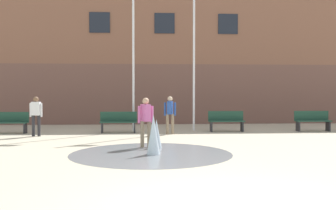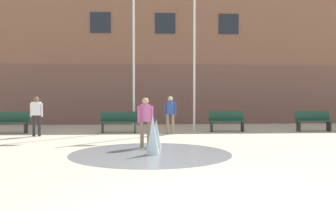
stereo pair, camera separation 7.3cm
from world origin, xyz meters
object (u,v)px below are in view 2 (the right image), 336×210
object	(u,v)px
teen_by_trashcan	(170,112)
adult_near_bench	(145,118)
flagpole_left	(134,46)
park_bench_far_left	(10,122)
park_bench_center	(227,121)
adult_in_red	(36,113)
park_bench_under_left_flagpole	(119,122)
park_bench_far_right	(313,121)
flagpole_right	(195,43)

from	to	relation	value
teen_by_trashcan	adult_near_bench	distance (m)	4.05
flagpole_left	adult_near_bench	bearing A→B (deg)	-85.02
park_bench_far_left	park_bench_center	bearing A→B (deg)	1.01
park_bench_far_left	adult_in_red	xyz separation A→B (m)	(1.46, -1.24, 0.45)
park_bench_far_left	adult_in_red	bearing A→B (deg)	-40.18
park_bench_far_left	teen_by_trashcan	xyz separation A→B (m)	(6.86, -0.77, 0.45)
park_bench_center	adult_near_bench	world-z (taller)	adult_near_bench
adult_in_red	park_bench_under_left_flagpole	bearing A→B (deg)	27.19
park_bench_under_left_flagpole	adult_near_bench	xyz separation A→B (m)	(1.14, -4.64, 0.45)
teen_by_trashcan	adult_in_red	xyz separation A→B (m)	(-5.40, -0.47, 0.00)
teen_by_trashcan	flagpole_left	world-z (taller)	flagpole_left
park_bench_center	flagpole_left	world-z (taller)	flagpole_left
park_bench_far_right	adult_near_bench	distance (m)	8.97
park_bench_far_left	park_bench_center	size ratio (longest dim) A/B	1.00
park_bench_center	adult_near_bench	distance (m)	6.09
park_bench_far_left	flagpole_left	xyz separation A→B (m)	(5.34, 0.64, 3.37)
park_bench_center	adult_near_bench	xyz separation A→B (m)	(-3.67, -4.84, 0.45)
flagpole_right	adult_near_bench	bearing A→B (deg)	-113.31
park_bench_far_left	park_bench_under_left_flagpole	bearing A→B (deg)	-0.45
flagpole_left	flagpole_right	world-z (taller)	flagpole_right
adult_in_red	flagpole_left	distance (m)	5.20
park_bench_far_right	flagpole_right	size ratio (longest dim) A/B	0.21
park_bench_far_left	adult_in_red	world-z (taller)	adult_in_red
park_bench_center	park_bench_far_right	size ratio (longest dim) A/B	1.00
park_bench_far_right	flagpole_left	xyz separation A→B (m)	(-8.07, 0.58, 3.37)
flagpole_right	park_bench_center	bearing A→B (deg)	-19.17
park_bench_under_left_flagpole	park_bench_center	world-z (taller)	same
flagpole_left	flagpole_right	size ratio (longest dim) A/B	0.96
park_bench_under_left_flagpole	park_bench_center	distance (m)	4.81
flagpole_left	flagpole_right	distance (m)	2.76
adult_near_bench	flagpole_right	xyz separation A→B (m)	(2.29, 5.32, 3.06)
park_bench_far_right	flagpole_left	bearing A→B (deg)	175.92
park_bench_far_right	flagpole_left	distance (m)	8.76
teen_by_trashcan	adult_in_red	distance (m)	5.42
teen_by_trashcan	park_bench_under_left_flagpole	bearing A→B (deg)	-92.98
park_bench_far_left	flagpole_left	distance (m)	6.34
park_bench_far_right	flagpole_right	world-z (taller)	flagpole_right
park_bench_center	flagpole_left	size ratio (longest dim) A/B	0.22
adult_in_red	flagpole_left	xyz separation A→B (m)	(3.87, 1.88, 2.92)
park_bench_center	teen_by_trashcan	distance (m)	2.80
park_bench_far_left	flagpole_right	size ratio (longest dim) A/B	0.21
park_bench_under_left_flagpole	adult_in_red	world-z (taller)	adult_in_red
adult_near_bench	flagpole_left	xyz separation A→B (m)	(-0.46, 5.32, 2.92)
flagpole_right	park_bench_far_left	bearing A→B (deg)	-175.44
park_bench_far_left	teen_by_trashcan	size ratio (longest dim) A/B	1.01
adult_near_bench	park_bench_far_right	bearing A→B (deg)	-85.51
adult_near_bench	flagpole_right	bearing A→B (deg)	-50.77
park_bench_far_right	adult_in_red	bearing A→B (deg)	-173.76
park_bench_center	park_bench_under_left_flagpole	bearing A→B (deg)	-177.58
park_bench_under_left_flagpole	adult_near_bench	size ratio (longest dim) A/B	1.01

